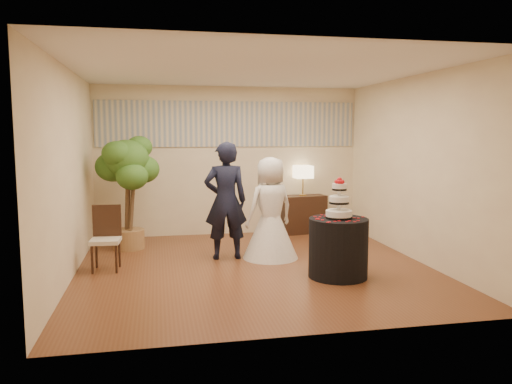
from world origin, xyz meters
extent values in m
cube|color=brown|center=(0.00, 0.00, 0.00)|extent=(5.00, 5.00, 0.00)
cube|color=white|center=(0.00, 0.00, 2.80)|extent=(5.00, 5.00, 0.00)
cube|color=beige|center=(0.00, 2.50, 1.40)|extent=(5.00, 0.06, 2.80)
cube|color=beige|center=(0.00, -2.50, 1.40)|extent=(5.00, 0.06, 2.80)
cube|color=beige|center=(-2.50, 0.00, 1.40)|extent=(0.06, 5.00, 2.80)
cube|color=beige|center=(2.50, 0.00, 1.40)|extent=(0.06, 5.00, 2.80)
cube|color=#AFAFA3|center=(0.00, 2.48, 2.10)|extent=(4.90, 0.02, 0.85)
imported|color=black|center=(-0.34, 0.59, 0.90)|extent=(0.66, 0.44, 1.80)
imported|color=white|center=(0.35, 0.49, 0.79)|extent=(1.09, 1.09, 1.57)
cylinder|color=black|center=(1.01, -0.69, 0.40)|extent=(0.90, 0.90, 0.80)
cube|color=black|center=(1.40, 2.28, 0.37)|extent=(0.93, 0.52, 0.73)
camera|label=1|loc=(-1.35, -6.91, 1.94)|focal=35.00mm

